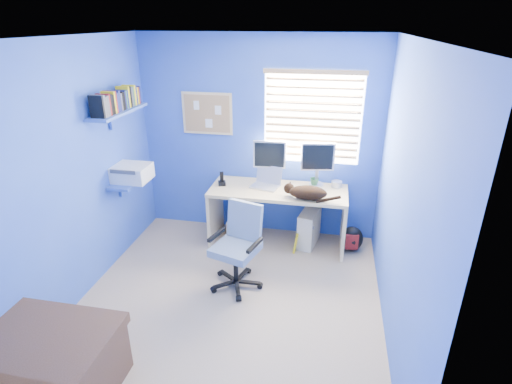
% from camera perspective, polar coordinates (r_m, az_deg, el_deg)
% --- Properties ---
extents(floor, '(3.00, 3.20, 0.00)m').
position_cam_1_polar(floor, '(4.19, -3.85, -15.41)').
color(floor, tan).
rests_on(floor, ground).
extents(ceiling, '(3.00, 3.20, 0.00)m').
position_cam_1_polar(ceiling, '(3.27, -5.11, 21.13)').
color(ceiling, white).
rests_on(ceiling, wall_back).
extents(wall_back, '(3.00, 0.01, 2.50)m').
position_cam_1_polar(wall_back, '(5.02, 0.40, 7.54)').
color(wall_back, blue).
rests_on(wall_back, ground).
extents(wall_front, '(3.00, 0.01, 2.50)m').
position_cam_1_polar(wall_front, '(2.25, -15.43, -15.29)').
color(wall_front, blue).
rests_on(wall_front, ground).
extents(wall_left, '(0.01, 3.20, 2.50)m').
position_cam_1_polar(wall_left, '(4.18, -24.66, 2.01)').
color(wall_left, blue).
rests_on(wall_left, ground).
extents(wall_right, '(0.01, 3.20, 2.50)m').
position_cam_1_polar(wall_right, '(3.49, 20.15, -1.36)').
color(wall_right, blue).
rests_on(wall_right, ground).
extents(desk, '(1.65, 0.65, 0.74)m').
position_cam_1_polar(desk, '(4.98, 3.12, -3.54)').
color(desk, '#D3B978').
rests_on(desk, floor).
extents(laptop, '(0.38, 0.33, 0.22)m').
position_cam_1_polar(laptop, '(4.84, 1.33, 1.93)').
color(laptop, silver).
rests_on(laptop, desk).
extents(monitor_left, '(0.41, 0.14, 0.54)m').
position_cam_1_polar(monitor_left, '(4.94, 1.96, 4.32)').
color(monitor_left, silver).
rests_on(monitor_left, desk).
extents(monitor_right, '(0.41, 0.18, 0.54)m').
position_cam_1_polar(monitor_right, '(4.90, 8.77, 3.92)').
color(monitor_right, silver).
rests_on(monitor_right, desk).
extents(phone, '(0.12, 0.13, 0.17)m').
position_cam_1_polar(phone, '(4.93, -4.91, 1.95)').
color(phone, black).
rests_on(phone, desk).
extents(mug, '(0.10, 0.09, 0.10)m').
position_cam_1_polar(mug, '(4.95, 8.32, 1.41)').
color(mug, '#2B673E').
rests_on(mug, desk).
extents(cd_spindle, '(0.13, 0.13, 0.07)m').
position_cam_1_polar(cd_spindle, '(4.98, 11.44, 1.14)').
color(cd_spindle, silver).
rests_on(cd_spindle, desk).
extents(cat, '(0.48, 0.32, 0.15)m').
position_cam_1_polar(cat, '(4.57, 7.43, -0.09)').
color(cat, black).
rests_on(cat, desk).
extents(tower_pc, '(0.27, 0.47, 0.45)m').
position_cam_1_polar(tower_pc, '(5.07, 7.58, -5.07)').
color(tower_pc, beige).
rests_on(tower_pc, floor).
extents(drawer_boxes, '(0.35, 0.28, 0.27)m').
position_cam_1_polar(drawer_boxes, '(5.20, -2.00, -5.19)').
color(drawer_boxes, tan).
rests_on(drawer_boxes, floor).
extents(yellow_book, '(0.03, 0.17, 0.24)m').
position_cam_1_polar(yellow_book, '(4.95, 5.72, -7.09)').
color(yellow_book, yellow).
rests_on(yellow_book, floor).
extents(backpack, '(0.30, 0.24, 0.32)m').
position_cam_1_polar(backpack, '(5.05, 13.51, -6.49)').
color(backpack, black).
rests_on(backpack, floor).
extents(bed_corner, '(1.10, 0.79, 0.53)m').
position_cam_1_polar(bed_corner, '(3.61, -29.01, -21.11)').
color(bed_corner, brown).
rests_on(bed_corner, floor).
extents(office_chair, '(0.65, 0.65, 0.90)m').
position_cam_1_polar(office_chair, '(4.25, -2.60, -9.21)').
color(office_chair, black).
rests_on(office_chair, floor).
extents(window_blinds, '(1.15, 0.05, 1.10)m').
position_cam_1_polar(window_blinds, '(4.84, 8.05, 10.38)').
color(window_blinds, white).
rests_on(window_blinds, ground).
extents(corkboard, '(0.64, 0.02, 0.52)m').
position_cam_1_polar(corkboard, '(5.08, -6.99, 11.06)').
color(corkboard, '#D3B978').
rests_on(corkboard, ground).
extents(wall_shelves, '(0.42, 0.90, 1.05)m').
position_cam_1_polar(wall_shelves, '(4.65, -18.41, 7.39)').
color(wall_shelves, '#385BB9').
rests_on(wall_shelves, ground).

